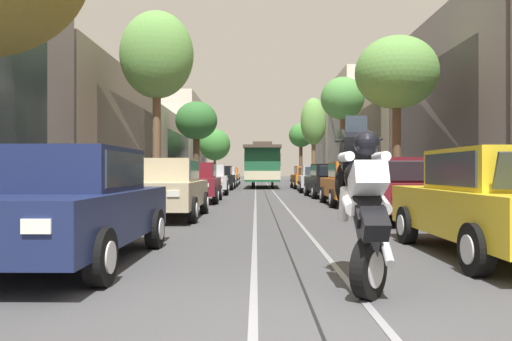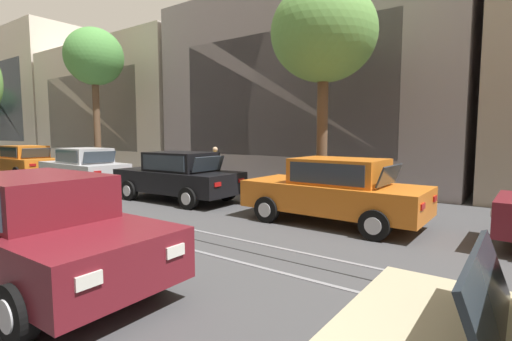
% 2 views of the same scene
% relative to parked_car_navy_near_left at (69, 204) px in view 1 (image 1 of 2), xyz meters
% --- Properties ---
extents(ground_plane, '(174.25, 174.25, 0.00)m').
position_rel_parked_car_navy_near_left_xyz_m(ground_plane, '(3.05, 24.95, -0.80)').
color(ground_plane, '#424244').
extents(trolley_track_rails, '(1.14, 77.70, 0.01)m').
position_rel_parked_car_navy_near_left_xyz_m(trolley_track_rails, '(3.05, 29.92, -0.79)').
color(trolley_track_rails, gray).
rests_on(trolley_track_rails, ground).
extents(building_facade_left, '(5.41, 69.40, 10.26)m').
position_rel_parked_car_navy_near_left_xyz_m(building_facade_left, '(-6.86, 32.50, 3.44)').
color(building_facade_left, gray).
rests_on(building_facade_left, ground).
extents(building_facade_right, '(5.81, 69.40, 10.70)m').
position_rel_parked_car_navy_near_left_xyz_m(building_facade_right, '(13.22, 29.72, 3.63)').
color(building_facade_right, gray).
rests_on(building_facade_right, ground).
extents(parked_car_navy_near_left, '(2.05, 4.38, 1.58)m').
position_rel_parked_car_navy_near_left_xyz_m(parked_car_navy_near_left, '(0.00, 0.00, 0.00)').
color(parked_car_navy_near_left, '#19234C').
rests_on(parked_car_navy_near_left, ground).
extents(parked_car_beige_second_left, '(2.00, 4.36, 1.58)m').
position_rel_parked_car_navy_near_left_xyz_m(parked_car_beige_second_left, '(0.14, 6.49, 0.00)').
color(parked_car_beige_second_left, '#C1B28E').
rests_on(parked_car_beige_second_left, ground).
extents(parked_car_maroon_mid_left, '(2.05, 4.38, 1.58)m').
position_rel_parked_car_navy_near_left_xyz_m(parked_car_maroon_mid_left, '(0.12, 13.21, 0.00)').
color(parked_car_maroon_mid_left, maroon).
rests_on(parked_car_maroon_mid_left, ground).
extents(parked_car_silver_fourth_left, '(2.14, 4.42, 1.58)m').
position_rel_parked_car_navy_near_left_xyz_m(parked_car_silver_fourth_left, '(0.08, 19.95, 0.00)').
color(parked_car_silver_fourth_left, '#B7B7BC').
rests_on(parked_car_silver_fourth_left, ground).
extents(parked_car_black_fifth_left, '(2.05, 4.38, 1.58)m').
position_rel_parked_car_navy_near_left_xyz_m(parked_car_black_fifth_left, '(0.12, 26.54, 0.00)').
color(parked_car_black_fifth_left, black).
rests_on(parked_car_black_fifth_left, ground).
extents(parked_car_silver_sixth_left, '(2.03, 4.37, 1.58)m').
position_rel_parked_car_navy_near_left_xyz_m(parked_car_silver_sixth_left, '(0.13, 32.75, 0.00)').
color(parked_car_silver_sixth_left, '#B7B7BC').
rests_on(parked_car_silver_sixth_left, ground).
extents(parked_car_orange_far_left, '(2.05, 4.38, 1.58)m').
position_rel_parked_car_navy_near_left_xyz_m(parked_car_orange_far_left, '(0.07, 39.36, 0.00)').
color(parked_car_orange_far_left, orange).
rests_on(parked_car_orange_far_left, ground).
extents(parked_car_yellow_near_right, '(2.02, 4.37, 1.58)m').
position_rel_parked_car_navy_near_left_xyz_m(parked_car_yellow_near_right, '(6.04, 0.45, 0.00)').
color(parked_car_yellow_near_right, gold).
rests_on(parked_car_yellow_near_right, ground).
extents(parked_car_maroon_second_right, '(2.06, 4.39, 1.58)m').
position_rel_parked_car_navy_near_left_xyz_m(parked_car_maroon_second_right, '(6.16, 5.87, 0.00)').
color(parked_car_maroon_second_right, maroon).
rests_on(parked_car_maroon_second_right, ground).
extents(parked_car_orange_mid_right, '(2.04, 4.38, 1.58)m').
position_rel_parked_car_navy_near_left_xyz_m(parked_car_orange_mid_right, '(6.05, 11.34, 0.00)').
color(parked_car_orange_mid_right, orange).
rests_on(parked_car_orange_mid_right, ground).
extents(parked_car_black_fourth_right, '(2.08, 4.40, 1.58)m').
position_rel_parked_car_navy_near_left_xyz_m(parked_car_black_fourth_right, '(6.00, 16.75, 0.00)').
color(parked_car_black_fourth_right, black).
rests_on(parked_car_black_fourth_right, ground).
extents(parked_car_silver_fifth_right, '(2.15, 4.42, 1.58)m').
position_rel_parked_car_navy_near_left_xyz_m(parked_car_silver_fifth_right, '(6.02, 22.48, 0.00)').
color(parked_car_silver_fifth_right, '#B7B7BC').
rests_on(parked_car_silver_fifth_right, ground).
extents(parked_car_orange_sixth_right, '(2.04, 4.38, 1.58)m').
position_rel_parked_car_navy_near_left_xyz_m(parked_car_orange_sixth_right, '(6.05, 28.07, 0.00)').
color(parked_car_orange_sixth_right, orange).
rests_on(parked_car_orange_sixth_right, ground).
extents(street_tree_kerb_left_second, '(3.26, 2.65, 8.34)m').
position_rel_parked_car_navy_near_left_xyz_m(street_tree_kerb_left_second, '(-1.86, 15.20, 5.53)').
color(street_tree_kerb_left_second, brown).
rests_on(street_tree_kerb_left_second, ground).
extents(street_tree_kerb_left_mid, '(3.27, 2.94, 6.66)m').
position_rel_parked_car_navy_near_left_xyz_m(street_tree_kerb_left_mid, '(-2.10, 31.84, 4.26)').
color(street_tree_kerb_left_mid, '#4C3826').
rests_on(street_tree_kerb_left_mid, ground).
extents(street_tree_kerb_left_fourth, '(3.40, 2.98, 5.84)m').
position_rel_parked_car_navy_near_left_xyz_m(street_tree_kerb_left_fourth, '(-1.97, 47.53, 3.30)').
color(street_tree_kerb_left_fourth, brown).
rests_on(street_tree_kerb_left_fourth, ground).
extents(street_tree_kerb_right_second, '(3.23, 3.08, 6.54)m').
position_rel_parked_car_navy_near_left_xyz_m(street_tree_kerb_right_second, '(8.05, 12.66, 4.27)').
color(street_tree_kerb_right_second, brown).
rests_on(street_tree_kerb_right_second, ground).
extents(street_tree_kerb_right_mid, '(2.77, 2.67, 7.21)m').
position_rel_parked_car_navy_near_left_xyz_m(street_tree_kerb_right_mid, '(8.04, 24.72, 4.98)').
color(street_tree_kerb_right_mid, brown).
rests_on(street_tree_kerb_right_mid, ground).
extents(street_tree_kerb_right_fourth, '(2.30, 2.18, 7.79)m').
position_rel_parked_car_navy_near_left_xyz_m(street_tree_kerb_right_fourth, '(7.69, 37.65, 4.79)').
color(street_tree_kerb_right_fourth, brown).
rests_on(street_tree_kerb_right_fourth, ground).
extents(street_tree_kerb_right_far, '(2.76, 2.64, 6.74)m').
position_rel_parked_car_navy_near_left_xyz_m(street_tree_kerb_right_far, '(7.73, 50.53, 4.46)').
color(street_tree_kerb_right_far, brown).
rests_on(street_tree_kerb_right_far, ground).
extents(cable_car_trolley, '(2.76, 9.17, 3.28)m').
position_rel_parked_car_navy_near_left_xyz_m(cable_car_trolley, '(3.05, 30.17, 0.86)').
color(cable_car_trolley, '#1E5B38').
rests_on(cable_car_trolley, ground).
extents(motorcycle_with_rider, '(0.48, 1.82, 1.88)m').
position_rel_parked_car_navy_near_left_xyz_m(motorcycle_with_rider, '(3.66, -1.54, 0.18)').
color(motorcycle_with_rider, black).
rests_on(motorcycle_with_rider, ground).
extents(pedestrian_on_left_pavement, '(0.55, 0.39, 1.62)m').
position_rel_parked_car_navy_near_left_xyz_m(pedestrian_on_left_pavement, '(9.50, 18.31, 0.12)').
color(pedestrian_on_left_pavement, '#282D38').
rests_on(pedestrian_on_left_pavement, ground).
extents(pedestrian_on_right_pavement, '(0.55, 0.38, 1.71)m').
position_rel_parked_car_navy_near_left_xyz_m(pedestrian_on_right_pavement, '(-3.09, 10.75, 0.17)').
color(pedestrian_on_right_pavement, '#282D38').
rests_on(pedestrian_on_right_pavement, ground).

